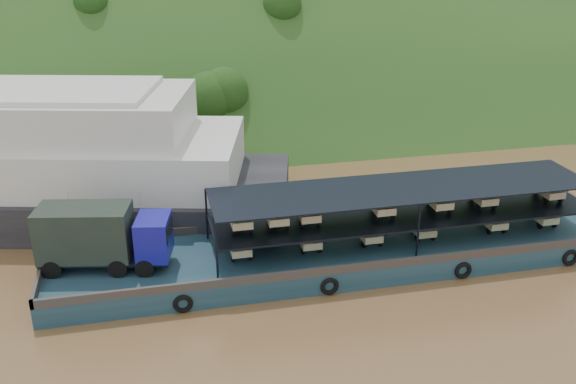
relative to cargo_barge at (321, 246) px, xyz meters
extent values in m
plane|color=brown|center=(0.90, 1.00, -1.21)|extent=(160.00, 160.00, 0.00)
cube|color=#163714|center=(0.90, 37.00, -1.21)|extent=(140.00, 39.60, 39.60)
cube|color=#12303F|center=(1.52, -0.02, -0.61)|extent=(35.00, 7.00, 1.20)
cube|color=#592D19|center=(1.52, 3.38, 0.24)|extent=(35.00, 0.20, 0.50)
cube|color=#592D19|center=(1.52, -3.42, 0.24)|extent=(35.00, 0.20, 0.50)
cube|color=#592D19|center=(-15.88, -0.02, 0.24)|extent=(0.20, 7.00, 0.50)
torus|color=black|center=(-8.48, -3.57, -0.66)|extent=(1.06, 0.26, 1.06)
torus|color=black|center=(-0.48, -3.57, -0.66)|extent=(1.06, 0.26, 1.06)
torus|color=black|center=(7.52, -3.57, -0.66)|extent=(1.06, 0.26, 1.06)
torus|color=black|center=(14.52, -3.57, -0.66)|extent=(1.06, 0.26, 1.06)
cylinder|color=black|center=(-15.18, -0.37, 0.51)|extent=(1.09, 0.56, 1.04)
cylinder|color=black|center=(-14.76, 1.77, 0.51)|extent=(1.09, 0.56, 1.04)
cylinder|color=black|center=(-11.72, -1.05, 0.51)|extent=(1.09, 0.56, 1.04)
cylinder|color=black|center=(-11.30, 1.08, 0.51)|extent=(1.09, 0.56, 1.04)
cylinder|color=black|center=(-10.30, -1.34, 0.51)|extent=(1.09, 0.56, 1.04)
cylinder|color=black|center=(-9.87, 0.80, 0.51)|extent=(1.09, 0.56, 1.04)
cube|color=black|center=(-12.33, 0.18, 0.66)|extent=(7.37, 3.61, 0.21)
cube|color=navy|center=(-9.68, -0.35, 1.86)|extent=(2.22, 2.79, 2.28)
cube|color=black|center=(-8.81, -0.52, 2.27)|extent=(0.47, 2.05, 0.93)
cube|color=black|center=(-13.34, 0.38, 2.17)|extent=(5.37, 3.41, 2.91)
cube|color=black|center=(5.02, -0.02, 1.65)|extent=(23.00, 5.00, 0.12)
cube|color=black|center=(5.02, -0.02, 3.29)|extent=(23.00, 5.00, 0.08)
cylinder|color=black|center=(-6.48, -2.52, 1.64)|extent=(0.12, 0.12, 3.30)
cylinder|color=black|center=(-6.48, 2.48, 1.64)|extent=(0.12, 0.12, 3.30)
cylinder|color=black|center=(5.02, -2.52, 1.64)|extent=(0.12, 0.12, 3.30)
cylinder|color=black|center=(5.02, 2.48, 1.64)|extent=(0.12, 0.12, 3.30)
cylinder|color=black|center=(16.52, 2.48, 1.64)|extent=(0.12, 0.12, 3.30)
cylinder|color=black|center=(-4.92, 1.03, 0.25)|extent=(0.12, 0.52, 0.52)
cylinder|color=black|center=(-5.42, -0.77, 0.25)|extent=(0.14, 0.52, 0.52)
cylinder|color=black|center=(-4.42, -0.77, 0.25)|extent=(0.14, 0.52, 0.52)
cube|color=beige|center=(-4.92, -0.42, 0.59)|extent=(1.15, 1.50, 0.44)
cube|color=red|center=(-4.92, 0.73, 0.77)|extent=(0.55, 0.80, 0.80)
cube|color=red|center=(-4.92, 0.53, 1.27)|extent=(0.50, 0.10, 0.10)
cylinder|color=black|center=(-0.80, 1.03, 0.25)|extent=(0.12, 0.52, 0.52)
cylinder|color=black|center=(-1.30, -0.77, 0.25)|extent=(0.14, 0.52, 0.52)
cylinder|color=black|center=(-0.30, -0.77, 0.25)|extent=(0.14, 0.52, 0.52)
cube|color=beige|center=(-0.80, -0.42, 0.59)|extent=(1.15, 1.50, 0.44)
cube|color=red|center=(-0.80, 0.73, 0.77)|extent=(0.55, 0.80, 0.80)
cube|color=red|center=(-0.80, 0.53, 1.27)|extent=(0.50, 0.10, 0.10)
cylinder|color=black|center=(2.94, 1.03, 0.25)|extent=(0.12, 0.52, 0.52)
cylinder|color=black|center=(2.44, -0.77, 0.25)|extent=(0.14, 0.52, 0.52)
cylinder|color=black|center=(3.44, -0.77, 0.25)|extent=(0.14, 0.52, 0.52)
cube|color=beige|center=(2.94, -0.42, 0.59)|extent=(1.15, 1.50, 0.44)
cube|color=#B2220B|center=(2.94, 0.73, 0.77)|extent=(0.55, 0.80, 0.80)
cube|color=#B2220B|center=(2.94, 0.53, 1.27)|extent=(0.50, 0.10, 0.10)
cylinder|color=black|center=(6.35, 1.03, 0.25)|extent=(0.12, 0.52, 0.52)
cylinder|color=black|center=(5.85, -0.77, 0.25)|extent=(0.14, 0.52, 0.52)
cylinder|color=black|center=(6.85, -0.77, 0.25)|extent=(0.14, 0.52, 0.52)
cube|color=#B8B382|center=(6.35, -0.42, 0.59)|extent=(1.15, 1.50, 0.44)
cube|color=red|center=(6.35, 0.73, 0.77)|extent=(0.55, 0.80, 0.80)
cube|color=red|center=(6.35, 0.53, 1.27)|extent=(0.50, 0.10, 0.10)
cylinder|color=black|center=(11.10, 1.03, 0.25)|extent=(0.12, 0.52, 0.52)
cylinder|color=black|center=(10.60, -0.77, 0.25)|extent=(0.14, 0.52, 0.52)
cylinder|color=black|center=(11.60, -0.77, 0.25)|extent=(0.14, 0.52, 0.52)
cube|color=beige|center=(11.10, -0.42, 0.59)|extent=(1.15, 1.50, 0.44)
cube|color=red|center=(11.10, 0.73, 0.77)|extent=(0.55, 0.80, 0.80)
cube|color=red|center=(11.10, 0.53, 1.27)|extent=(0.50, 0.10, 0.10)
cylinder|color=black|center=(14.63, 1.03, 0.25)|extent=(0.12, 0.52, 0.52)
cylinder|color=black|center=(14.13, -0.77, 0.25)|extent=(0.14, 0.52, 0.52)
cylinder|color=black|center=(15.13, -0.77, 0.25)|extent=(0.14, 0.52, 0.52)
cube|color=beige|center=(14.63, -0.42, 0.59)|extent=(1.15, 1.50, 0.44)
cube|color=red|center=(14.63, 0.73, 0.77)|extent=(0.55, 0.80, 0.80)
cube|color=red|center=(14.63, 0.53, 1.27)|extent=(0.50, 0.10, 0.10)
cylinder|color=black|center=(-4.83, 1.03, 1.97)|extent=(0.12, 0.52, 0.52)
cylinder|color=black|center=(-5.33, -0.77, 1.97)|extent=(0.14, 0.52, 0.52)
cylinder|color=black|center=(-4.33, -0.77, 1.97)|extent=(0.14, 0.52, 0.52)
cube|color=beige|center=(-4.83, -0.42, 2.31)|extent=(1.15, 1.50, 0.44)
cube|color=red|center=(-4.83, 0.73, 2.49)|extent=(0.55, 0.80, 0.80)
cube|color=red|center=(-4.83, 0.53, 2.99)|extent=(0.50, 0.10, 0.10)
cylinder|color=black|center=(-0.90, 1.03, 1.97)|extent=(0.12, 0.52, 0.52)
cylinder|color=black|center=(-1.40, -0.77, 1.97)|extent=(0.14, 0.52, 0.52)
cylinder|color=black|center=(-0.40, -0.77, 1.97)|extent=(0.14, 0.52, 0.52)
cube|color=#C8B58D|center=(-0.90, -0.42, 2.31)|extent=(1.15, 1.50, 0.44)
cube|color=#182094|center=(-0.90, 0.73, 2.49)|extent=(0.55, 0.80, 0.80)
cube|color=#182094|center=(-0.90, 0.53, 2.99)|extent=(0.50, 0.10, 0.10)
cylinder|color=black|center=(3.62, 1.03, 1.97)|extent=(0.12, 0.52, 0.52)
cylinder|color=black|center=(3.12, -0.77, 1.97)|extent=(0.14, 0.52, 0.52)
cylinder|color=black|center=(4.12, -0.77, 1.97)|extent=(0.14, 0.52, 0.52)
cube|color=beige|center=(3.62, -0.42, 2.31)|extent=(1.15, 1.50, 0.44)
cube|color=beige|center=(3.62, 0.73, 2.49)|extent=(0.55, 0.80, 0.80)
cube|color=beige|center=(3.62, 0.53, 2.99)|extent=(0.50, 0.10, 0.10)
cylinder|color=black|center=(7.28, 1.03, 1.97)|extent=(0.12, 0.52, 0.52)
cylinder|color=black|center=(6.78, -0.77, 1.97)|extent=(0.14, 0.52, 0.52)
cylinder|color=black|center=(7.78, -0.77, 1.97)|extent=(0.14, 0.52, 0.52)
cube|color=beige|center=(7.28, -0.42, 2.31)|extent=(1.15, 1.50, 0.44)
cube|color=tan|center=(7.28, 0.73, 2.49)|extent=(0.55, 0.80, 0.80)
cube|color=tan|center=(7.28, 0.53, 2.99)|extent=(0.50, 0.10, 0.10)
cylinder|color=black|center=(10.20, 1.03, 1.97)|extent=(0.12, 0.52, 0.52)
cylinder|color=black|center=(9.70, -0.77, 1.97)|extent=(0.14, 0.52, 0.52)
cylinder|color=black|center=(10.70, -0.77, 1.97)|extent=(0.14, 0.52, 0.52)
cube|color=tan|center=(10.20, -0.42, 2.31)|extent=(1.15, 1.50, 0.44)
cube|color=#B7290C|center=(10.20, 0.73, 2.49)|extent=(0.55, 0.80, 0.80)
cube|color=#B7290C|center=(10.20, 0.53, 2.99)|extent=(0.50, 0.10, 0.10)
cylinder|color=black|center=(14.78, 1.03, 1.97)|extent=(0.12, 0.52, 0.52)
cylinder|color=black|center=(14.28, -0.77, 1.97)|extent=(0.14, 0.52, 0.52)
cylinder|color=black|center=(15.28, -0.77, 1.97)|extent=(0.14, 0.52, 0.52)
cube|color=#C5AF8B|center=(14.78, -0.42, 2.31)|extent=(1.15, 1.50, 0.44)
cube|color=#C2B989|center=(14.78, 0.73, 2.49)|extent=(0.55, 0.80, 0.80)
cube|color=#C2B989|center=(14.78, 0.53, 2.99)|extent=(0.50, 0.10, 0.10)
cylinder|color=black|center=(-2.76, 1.03, 1.97)|extent=(0.12, 0.52, 0.52)
cylinder|color=black|center=(-3.26, -0.77, 1.97)|extent=(0.14, 0.52, 0.52)
cylinder|color=black|center=(-2.26, -0.77, 1.97)|extent=(0.14, 0.52, 0.52)
cube|color=beige|center=(-2.76, -0.42, 2.31)|extent=(1.15, 1.50, 0.44)
cube|color=red|center=(-2.76, 0.73, 2.49)|extent=(0.55, 0.80, 0.80)
cube|color=red|center=(-2.76, 0.53, 2.99)|extent=(0.50, 0.10, 0.10)
camera|label=1|loc=(-9.54, -32.93, 17.49)|focal=40.00mm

